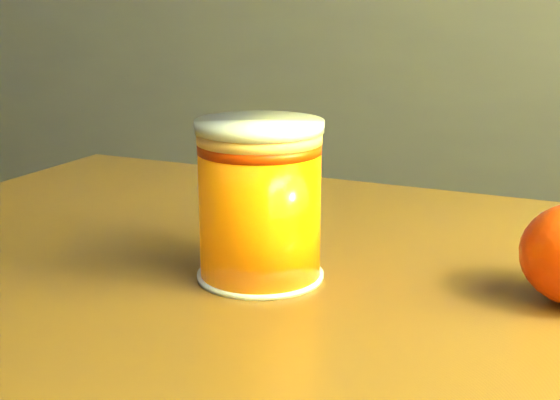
% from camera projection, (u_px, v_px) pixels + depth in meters
% --- Properties ---
extents(kitchen_counter, '(3.15, 0.60, 0.90)m').
position_uv_depth(kitchen_counter, '(108.00, 165.00, 1.97)').
color(kitchen_counter, '#49494E').
rests_on(kitchen_counter, ground).
extents(juice_glass, '(0.08, 0.08, 0.10)m').
position_uv_depth(juice_glass, '(260.00, 202.00, 0.51)').
color(juice_glass, orange).
rests_on(juice_glass, table).
extents(orange_front, '(0.08, 0.08, 0.06)m').
position_uv_depth(orange_front, '(258.00, 239.00, 0.51)').
color(orange_front, '#E33804').
rests_on(orange_front, table).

